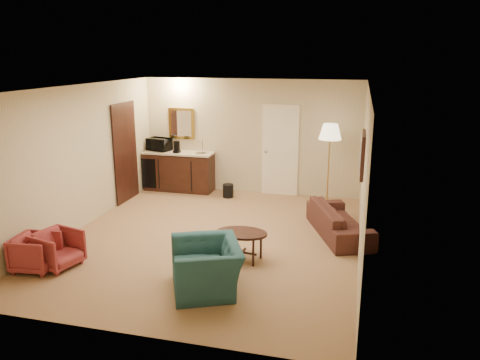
% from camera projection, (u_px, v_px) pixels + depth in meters
% --- Properties ---
extents(ground, '(6.00, 6.00, 0.00)m').
position_uv_depth(ground, '(211.00, 238.00, 8.18)').
color(ground, '#9C784F').
rests_on(ground, ground).
extents(room_walls, '(5.02, 6.01, 2.61)m').
position_uv_depth(room_walls, '(218.00, 134.00, 8.47)').
color(room_walls, beige).
rests_on(room_walls, ground).
extents(wetbar_cabinet, '(1.64, 0.58, 0.92)m').
position_uv_depth(wetbar_cabinet, '(179.00, 171.00, 11.00)').
color(wetbar_cabinet, '#341710').
rests_on(wetbar_cabinet, ground).
extents(sofa, '(1.15, 1.89, 0.71)m').
position_uv_depth(sofa, '(339.00, 216.00, 8.25)').
color(sofa, black).
rests_on(sofa, ground).
extents(teal_armchair, '(1.03, 1.21, 0.89)m').
position_uv_depth(teal_armchair, '(206.00, 259.00, 6.29)').
color(teal_armchair, '#1E484C').
rests_on(teal_armchair, ground).
extents(rose_chair_near, '(0.60, 0.63, 0.59)m').
position_uv_depth(rose_chair_near, '(35.00, 251.00, 6.92)').
color(rose_chair_near, '#993236').
rests_on(rose_chair_near, ground).
extents(rose_chair_far, '(0.69, 0.71, 0.62)m').
position_uv_depth(rose_chair_far, '(57.00, 247.00, 7.02)').
color(rose_chair_far, '#993236').
rests_on(rose_chair_far, ground).
extents(coffee_table, '(0.87, 0.66, 0.46)m').
position_uv_depth(coffee_table, '(242.00, 246.00, 7.29)').
color(coffee_table, black).
rests_on(coffee_table, ground).
extents(floor_lamp, '(0.48, 0.48, 1.75)m').
position_uv_depth(floor_lamp, '(329.00, 165.00, 9.76)').
color(floor_lamp, '#B7953D').
rests_on(floor_lamp, ground).
extents(waste_bin, '(0.29, 0.29, 0.30)m').
position_uv_depth(waste_bin, '(228.00, 191.00, 10.51)').
color(waste_bin, black).
rests_on(waste_bin, ground).
extents(microwave, '(0.59, 0.42, 0.36)m').
position_uv_depth(microwave, '(159.00, 143.00, 10.99)').
color(microwave, black).
rests_on(microwave, wetbar_cabinet).
extents(coffee_maker, '(0.18, 0.18, 0.28)m').
position_uv_depth(coffee_maker, '(177.00, 147.00, 10.75)').
color(coffee_maker, black).
rests_on(coffee_maker, wetbar_cabinet).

